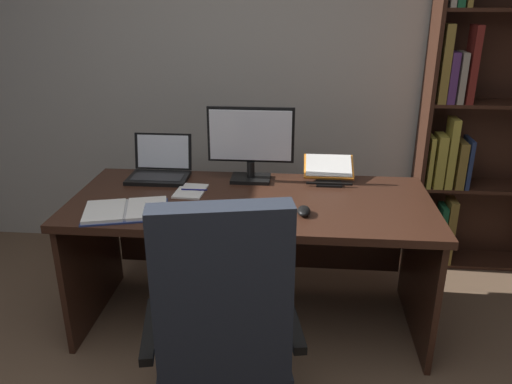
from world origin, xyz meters
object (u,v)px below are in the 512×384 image
at_px(open_binder, 126,210).
at_px(laptop, 160,169).
at_px(pen, 194,190).
at_px(computer_mouse, 304,211).
at_px(monitor, 251,144).
at_px(keyboard, 242,210).
at_px(bookshelf, 476,114).
at_px(reading_stand_with_book, 329,170).
at_px(notepad, 191,191).
at_px(desk, 253,226).
at_px(office_chair, 223,349).

bearing_deg(open_binder, laptop, 71.32).
bearing_deg(pen, open_binder, -132.87).
bearing_deg(computer_mouse, monitor, 123.15).
distance_m(monitor, keyboard, 0.50).
height_order(laptop, open_binder, laptop).
bearing_deg(laptop, bookshelf, 15.74).
xyz_separation_m(reading_stand_with_book, pen, (-0.72, -0.26, -0.05)).
height_order(monitor, open_binder, monitor).
bearing_deg(notepad, bookshelf, 24.09).
bearing_deg(pen, keyboard, -41.02).
bearing_deg(desk, notepad, -177.50).
relative_size(reading_stand_with_book, pen, 1.99).
height_order(laptop, reading_stand_with_book, laptop).
distance_m(desk, notepad, 0.39).
relative_size(bookshelf, office_chair, 1.99).
bearing_deg(notepad, monitor, 35.13).
height_order(reading_stand_with_book, pen, reading_stand_with_book).
bearing_deg(keyboard, notepad, 140.91).
distance_m(keyboard, notepad, 0.39).
xyz_separation_m(bookshelf, laptop, (-1.89, -0.53, -0.24)).
bearing_deg(notepad, pen, 0.00).
xyz_separation_m(bookshelf, office_chair, (-1.36, -1.66, -0.56)).
bearing_deg(notepad, desk, 2.50).
bearing_deg(reading_stand_with_book, bookshelf, 27.58).
bearing_deg(open_binder, reading_stand_with_book, 14.28).
xyz_separation_m(keyboard, open_binder, (-0.56, -0.05, -0.00)).
height_order(desk, office_chair, office_chair).
bearing_deg(keyboard, laptop, 138.80).
bearing_deg(monitor, laptop, 179.99).
xyz_separation_m(keyboard, computer_mouse, (0.30, 0.00, 0.01)).
bearing_deg(monitor, notepad, -144.87).
relative_size(bookshelf, laptop, 6.57).
xyz_separation_m(open_binder, notepad, (0.25, 0.30, -0.01)).
xyz_separation_m(laptop, notepad, (0.22, -0.21, -0.05)).
bearing_deg(pen, computer_mouse, -22.89).
bearing_deg(bookshelf, notepad, -155.91).
height_order(notepad, pen, pen).
height_order(desk, computer_mouse, computer_mouse).
xyz_separation_m(desk, bookshelf, (1.34, 0.73, 0.48)).
xyz_separation_m(desk, open_binder, (-0.59, -0.31, 0.21)).
relative_size(laptop, keyboard, 0.80).
relative_size(reading_stand_with_book, notepad, 1.33).
height_order(office_chair, monitor, monitor).
height_order(open_binder, pen, open_binder).
relative_size(bookshelf, keyboard, 5.25).
height_order(desk, open_binder, open_binder).
relative_size(bookshelf, monitor, 4.58).
relative_size(computer_mouse, pen, 0.74).
height_order(bookshelf, laptop, bookshelf).
relative_size(office_chair, reading_stand_with_book, 3.97).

